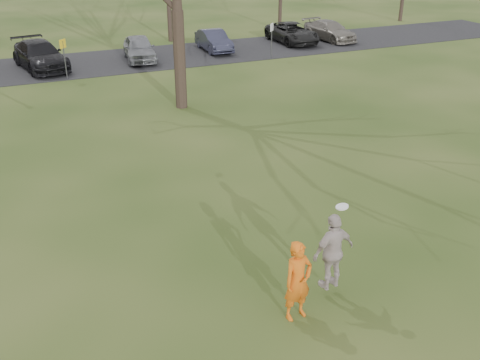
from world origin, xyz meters
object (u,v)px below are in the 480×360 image
(car_5, at_px, (214,41))
(car_7, at_px, (330,31))
(car_3, at_px, (40,55))
(car_4, at_px, (139,48))
(catching_play, at_px, (333,251))
(player_defender, at_px, (298,281))
(car_6, at_px, (292,33))

(car_5, relative_size, car_7, 0.88)
(car_3, height_order, car_4, car_3)
(car_3, relative_size, car_7, 1.16)
(catching_play, bearing_deg, car_3, 98.64)
(car_4, xyz_separation_m, car_7, (13.54, 0.65, -0.07))
(player_defender, distance_m, car_7, 29.92)
(car_3, xyz_separation_m, car_6, (16.32, 0.72, -0.09))
(car_5, distance_m, catching_play, 25.55)
(player_defender, bearing_deg, car_4, 75.52)
(car_4, xyz_separation_m, car_6, (10.75, 0.92, -0.05))
(car_5, bearing_deg, car_3, -175.69)
(car_7, distance_m, catching_play, 29.07)
(car_4, bearing_deg, car_3, -174.47)
(player_defender, height_order, car_7, player_defender)
(car_3, distance_m, car_5, 10.54)
(car_5, xyz_separation_m, catching_play, (-6.86, -24.61, 0.46))
(player_defender, relative_size, car_6, 0.38)
(car_7, bearing_deg, player_defender, -131.56)
(car_3, relative_size, car_4, 1.24)
(car_4, height_order, car_6, car_4)
(player_defender, xyz_separation_m, car_3, (-2.63, 24.53, -0.11))
(catching_play, bearing_deg, car_7, 57.93)
(car_7, bearing_deg, catching_play, -130.21)
(player_defender, bearing_deg, car_6, 53.94)
(car_6, bearing_deg, catching_play, -116.43)
(car_4, bearing_deg, player_defender, -89.26)
(player_defender, distance_m, car_4, 24.50)
(car_3, bearing_deg, car_7, -9.18)
(car_3, distance_m, car_4, 5.57)
(car_4, relative_size, car_6, 0.88)
(player_defender, bearing_deg, car_7, 48.99)
(car_5, xyz_separation_m, car_7, (8.58, 0.02, -0.00))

